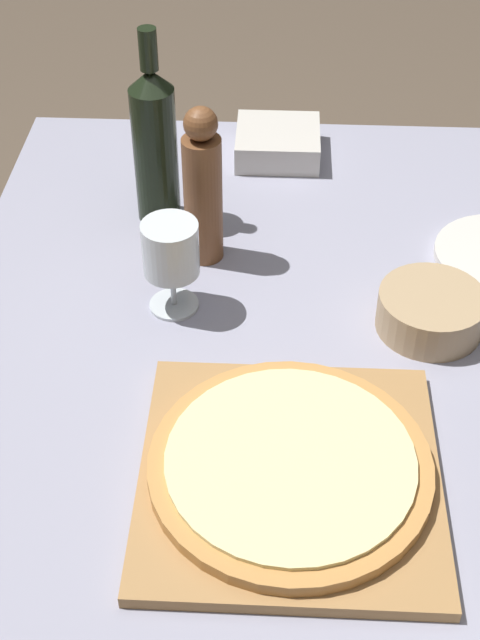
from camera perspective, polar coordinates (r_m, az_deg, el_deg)
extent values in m
plane|color=brown|center=(1.81, 2.32, -19.34)|extent=(12.00, 12.00, 0.00)
cube|color=#9393A8|center=(1.24, 3.21, -3.05)|extent=(1.00, 1.31, 0.03)
cylinder|color=brown|center=(1.97, -9.97, 2.05)|extent=(0.06, 0.06, 0.70)
cube|color=#A87A47|center=(1.08, 2.98, -9.91)|extent=(0.36, 0.36, 0.02)
cylinder|color=#C68947|center=(1.07, 3.02, -9.31)|extent=(0.34, 0.34, 0.02)
cylinder|color=beige|center=(1.06, 3.04, -8.90)|extent=(0.30, 0.30, 0.01)
cylinder|color=black|center=(1.44, -5.42, 10.42)|extent=(0.07, 0.07, 0.23)
cone|color=black|center=(1.38, -5.77, 15.06)|extent=(0.07, 0.07, 0.03)
cylinder|color=black|center=(1.36, -5.91, 16.86)|extent=(0.03, 0.03, 0.06)
cylinder|color=brown|center=(1.35, -2.38, 7.68)|extent=(0.06, 0.06, 0.21)
sphere|color=brown|center=(1.28, -2.54, 12.43)|extent=(0.05, 0.05, 0.05)
cylinder|color=silver|center=(1.31, -4.23, 1.00)|extent=(0.07, 0.07, 0.00)
cylinder|color=silver|center=(1.29, -4.31, 2.10)|extent=(0.01, 0.01, 0.06)
cylinder|color=silver|center=(1.25, -4.47, 4.58)|extent=(0.08, 0.08, 0.08)
cylinder|color=tan|center=(1.29, 12.10, 0.55)|extent=(0.15, 0.15, 0.06)
cube|color=beige|center=(1.65, 2.43, 11.27)|extent=(0.15, 0.15, 0.05)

